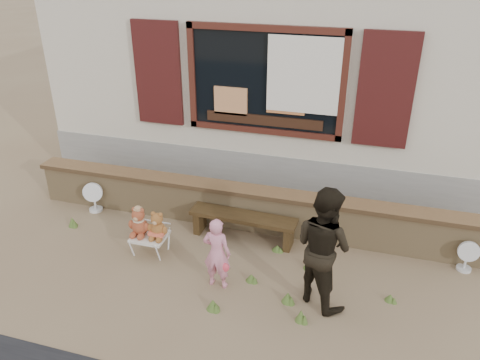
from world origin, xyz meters
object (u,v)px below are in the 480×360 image
(child, at_px, (217,253))
(adult, at_px, (323,247))
(teddy_bear_left, at_px, (139,221))
(folding_chair, at_px, (150,237))
(teddy_bear_right, at_px, (158,224))
(bench, at_px, (243,221))

(child, xyz_separation_m, adult, (1.29, 0.11, 0.28))
(adult, bearing_deg, child, 40.79)
(adult, bearing_deg, teddy_bear_left, 29.53)
(child, relative_size, adult, 0.64)
(folding_chair, relative_size, teddy_bear_left, 1.10)
(folding_chair, height_order, teddy_bear_left, teddy_bear_left)
(teddy_bear_right, bearing_deg, child, -22.24)
(folding_chair, relative_size, adult, 0.31)
(teddy_bear_right, distance_m, child, 1.08)
(teddy_bear_left, distance_m, teddy_bear_right, 0.28)
(teddy_bear_left, height_order, adult, adult)
(bench, bearing_deg, child, -88.52)
(folding_chair, xyz_separation_m, teddy_bear_left, (-0.14, -0.00, 0.24))
(teddy_bear_left, distance_m, adult, 2.60)
(teddy_bear_left, distance_m, child, 1.34)
(adult, bearing_deg, bench, -2.50)
(teddy_bear_right, xyz_separation_m, child, (1.00, -0.40, -0.00))
(bench, relative_size, teddy_bear_left, 3.71)
(child, bearing_deg, teddy_bear_right, -19.89)
(bench, bearing_deg, teddy_bear_left, -148.68)
(bench, xyz_separation_m, adult, (1.27, -1.01, 0.48))
(folding_chair, bearing_deg, teddy_bear_right, -0.00)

